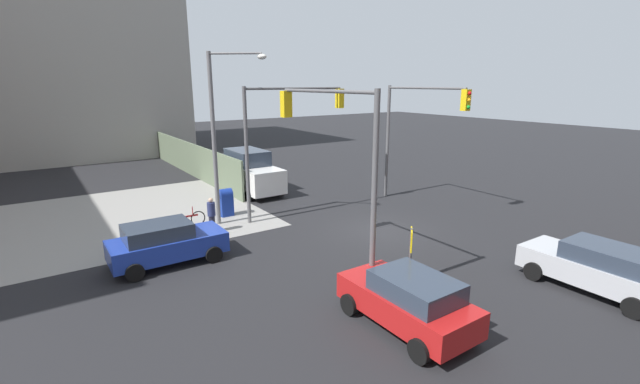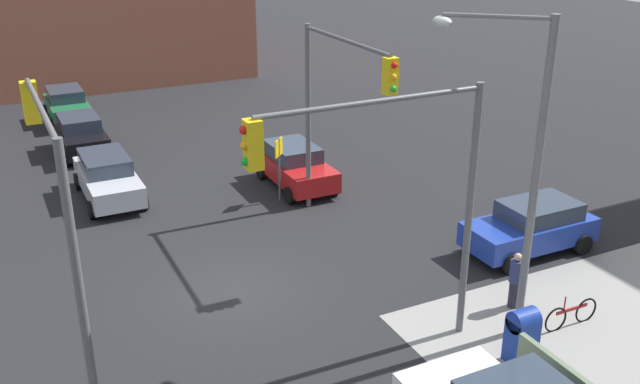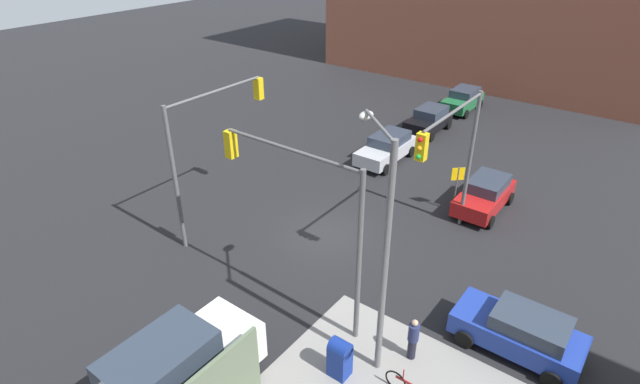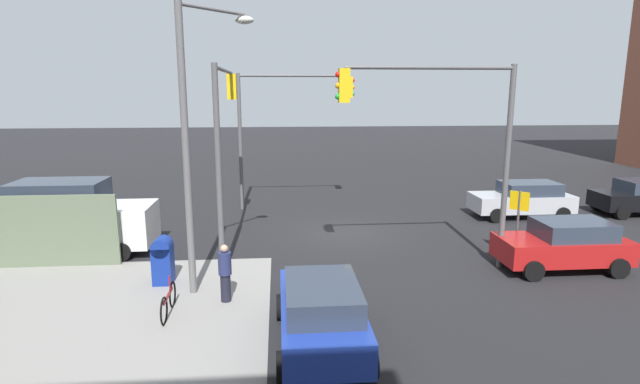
% 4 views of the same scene
% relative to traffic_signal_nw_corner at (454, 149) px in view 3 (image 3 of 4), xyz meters
% --- Properties ---
extents(ground_plane, '(120.00, 120.00, 0.00)m').
position_rel_traffic_signal_nw_corner_xyz_m(ground_plane, '(2.37, -4.50, -4.64)').
color(ground_plane, black).
extents(traffic_signal_nw_corner, '(5.57, 0.36, 6.50)m').
position_rel_traffic_signal_nw_corner_xyz_m(traffic_signal_nw_corner, '(0.00, 0.00, 0.00)').
color(traffic_signal_nw_corner, '#59595B').
rests_on(traffic_signal_nw_corner, ground).
extents(traffic_signal_se_corner, '(5.58, 0.36, 6.50)m').
position_rel_traffic_signal_nw_corner_xyz_m(traffic_signal_se_corner, '(4.74, -9.00, 0.00)').
color(traffic_signal_se_corner, '#59595B').
rests_on(traffic_signal_se_corner, ground).
extents(traffic_signal_ne_corner, '(0.36, 5.80, 6.50)m').
position_rel_traffic_signal_nw_corner_xyz_m(traffic_signal_ne_corner, '(6.87, -2.23, 0.01)').
color(traffic_signal_ne_corner, '#59595B').
rests_on(traffic_signal_ne_corner, ground).
extents(street_lamp_corner, '(1.95, 2.10, 8.00)m').
position_rel_traffic_signal_nw_corner_xyz_m(street_lamp_corner, '(7.33, 1.02, 0.06)').
color(street_lamp_corner, slate).
rests_on(street_lamp_corner, ground).
extents(warning_sign_two_way, '(0.48, 0.48, 2.40)m').
position_rel_traffic_signal_nw_corner_xyz_m(warning_sign_two_way, '(-3.03, -0.75, -3.00)').
color(warning_sign_two_way, '#4C4C4C').
rests_on(warning_sign_two_way, ground).
extents(mailbox_blue, '(0.56, 0.64, 1.43)m').
position_rel_traffic_signal_nw_corner_xyz_m(mailbox_blue, '(8.57, 0.50, -3.87)').
color(mailbox_blue, navy).
rests_on(mailbox_blue, ground).
extents(hatchback_black, '(3.87, 2.02, 1.62)m').
position_rel_traffic_signal_nw_corner_xyz_m(hatchback_black, '(-11.70, -6.35, -3.79)').
color(hatchback_black, black).
rests_on(hatchback_black, ground).
extents(hatchback_blue, '(2.02, 4.16, 1.62)m').
position_rel_traffic_signal_nw_corner_xyz_m(hatchback_blue, '(4.17, 4.69, -3.79)').
color(hatchback_blue, '#1E389E').
rests_on(hatchback_blue, ground).
extents(coupe_green, '(4.02, 2.02, 1.62)m').
position_rel_traffic_signal_nw_corner_xyz_m(coupe_green, '(-16.97, -6.19, -3.79)').
color(coupe_green, '#1E6638').
rests_on(coupe_green, ground).
extents(hatchback_silver, '(4.44, 2.02, 1.62)m').
position_rel_traffic_signal_nw_corner_xyz_m(hatchback_silver, '(-6.04, -6.31, -3.79)').
color(hatchback_silver, '#B7BABF').
rests_on(hatchback_silver, ground).
extents(coupe_red, '(4.03, 2.02, 1.62)m').
position_rel_traffic_signal_nw_corner_xyz_m(coupe_red, '(-4.07, 0.37, -3.79)').
color(coupe_red, '#B21919').
rests_on(coupe_red, ground).
extents(van_white_delivery, '(5.40, 2.32, 2.62)m').
position_rel_traffic_signal_nw_corner_xyz_m(van_white_delivery, '(12.39, -2.70, -3.36)').
color(van_white_delivery, white).
rests_on(van_white_delivery, ground).
extents(pedestrian_crossing, '(0.36, 0.36, 1.63)m').
position_rel_traffic_signal_nw_corner_xyz_m(pedestrian_crossing, '(6.57, 2.00, -3.79)').
color(pedestrian_crossing, navy).
rests_on(pedestrian_crossing, ground).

